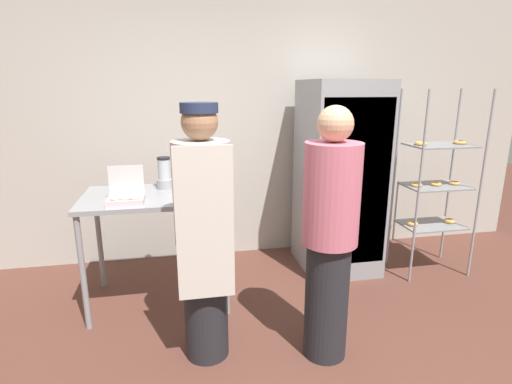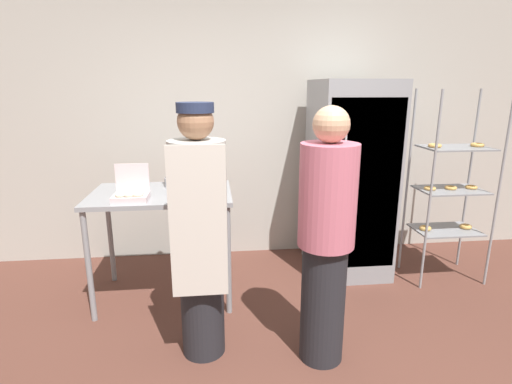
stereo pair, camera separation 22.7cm
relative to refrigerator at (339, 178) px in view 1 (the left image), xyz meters
name	(u,v)px [view 1 (the left image)]	position (x,y,z in m)	size (l,w,h in m)	color
back_wall	(243,117)	(-0.83, 0.59, 0.55)	(6.40, 0.12, 2.91)	#B7B2A8
refrigerator	(339,178)	(0.00, 0.00, 0.00)	(0.70, 0.78, 1.82)	gray
baking_rack	(435,185)	(0.86, -0.26, -0.05)	(0.64, 0.44, 1.74)	#93969B
prep_counter	(156,207)	(-1.71, -0.35, -0.09)	(1.13, 0.75, 0.93)	gray
donut_box	(126,197)	(-1.90, -0.58, 0.06)	(0.26, 0.22, 0.26)	silver
blender_pitcher	(164,175)	(-1.63, -0.17, 0.13)	(0.13, 0.13, 0.27)	#99999E
person_baker	(204,233)	(-1.38, -1.15, -0.04)	(0.35, 0.37, 1.67)	#232328
person_customer	(330,236)	(-0.60, -1.30, -0.06)	(0.35, 0.35, 1.66)	#232328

